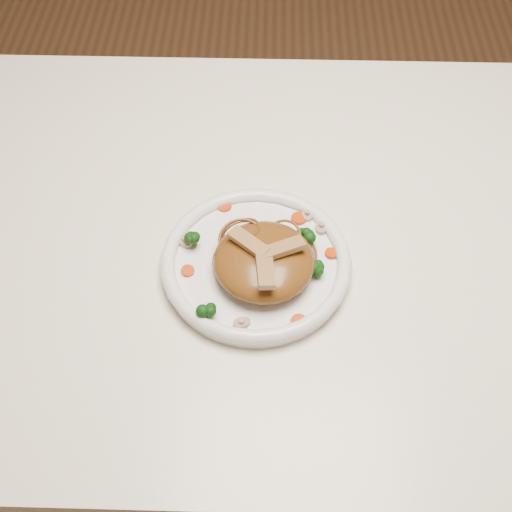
{
  "coord_description": "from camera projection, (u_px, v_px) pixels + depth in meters",
  "views": [
    {
      "loc": [
        -0.08,
        -0.62,
        1.49
      ],
      "look_at": [
        -0.1,
        -0.07,
        0.78
      ],
      "focal_mm": 46.77,
      "sensor_mm": 36.0,
      "label": 1
    }
  ],
  "objects": [
    {
      "name": "broccoli_1",
      "position": [
        192.0,
        238.0,
        0.91
      ],
      "size": [
        0.03,
        0.03,
        0.03
      ],
      "primitive_type": null,
      "rotation": [
        0.0,
        0.0,
        -0.28
      ],
      "color": "#0F450E",
      "rests_on": "plate"
    },
    {
      "name": "carrot_0",
      "position": [
        299.0,
        218.0,
        0.95
      ],
      "size": [
        0.03,
        0.03,
        0.0
      ],
      "primitive_type": "cylinder",
      "rotation": [
        0.0,
        0.0,
        -0.29
      ],
      "color": "#BC3806",
      "rests_on": "plate"
    },
    {
      "name": "mushroom_2",
      "position": [
        185.0,
        241.0,
        0.93
      ],
      "size": [
        0.04,
        0.04,
        0.01
      ],
      "primitive_type": "cylinder",
      "rotation": [
        0.0,
        0.0,
        -0.82
      ],
      "color": "#C3AE92",
      "rests_on": "plate"
    },
    {
      "name": "mushroom_1",
      "position": [
        322.0,
        227.0,
        0.94
      ],
      "size": [
        0.03,
        0.03,
        0.01
      ],
      "primitive_type": "cylinder",
      "rotation": [
        0.0,
        0.0,
        1.43
      ],
      "color": "#C3AE92",
      "rests_on": "plate"
    },
    {
      "name": "table",
      "position": [
        319.0,
        271.0,
        1.04
      ],
      "size": [
        1.2,
        0.8,
        0.75
      ],
      "color": "white",
      "rests_on": "ground"
    },
    {
      "name": "carrot_3",
      "position": [
        224.0,
        206.0,
        0.97
      ],
      "size": [
        0.03,
        0.03,
        0.0
      ],
      "primitive_type": "cylinder",
      "rotation": [
        0.0,
        0.0,
        0.41
      ],
      "color": "#BC3806",
      "rests_on": "plate"
    },
    {
      "name": "carrot_2",
      "position": [
        332.0,
        253.0,
        0.91
      ],
      "size": [
        0.02,
        0.02,
        0.0
      ],
      "primitive_type": "cylinder",
      "rotation": [
        0.0,
        0.0,
        -0.28
      ],
      "color": "#BC3806",
      "rests_on": "plate"
    },
    {
      "name": "carrot_4",
      "position": [
        299.0,
        322.0,
        0.85
      ],
      "size": [
        0.02,
        0.02,
        0.0
      ],
      "primitive_type": "cylinder",
      "rotation": [
        0.0,
        0.0,
        -0.19
      ],
      "color": "#BC3806",
      "rests_on": "plate"
    },
    {
      "name": "plate",
      "position": [
        256.0,
        266.0,
        0.91
      ],
      "size": [
        0.28,
        0.28,
        0.02
      ],
      "primitive_type": "cylinder",
      "rotation": [
        0.0,
        0.0,
        -0.08
      ],
      "color": "white",
      "rests_on": "table"
    },
    {
      "name": "broccoli_3",
      "position": [
        317.0,
        268.0,
        0.88
      ],
      "size": [
        0.03,
        0.03,
        0.03
      ],
      "primitive_type": null,
      "rotation": [
        0.0,
        0.0,
        0.41
      ],
      "color": "#0F450E",
      "rests_on": "plate"
    },
    {
      "name": "ground",
      "position": [
        298.0,
        434.0,
        1.56
      ],
      "size": [
        4.0,
        4.0,
        0.0
      ],
      "primitive_type": "plane",
      "color": "brown",
      "rests_on": "ground"
    },
    {
      "name": "broccoli_2",
      "position": [
        207.0,
        310.0,
        0.84
      ],
      "size": [
        0.03,
        0.03,
        0.03
      ],
      "primitive_type": null,
      "rotation": [
        0.0,
        0.0,
        -0.28
      ],
      "color": "#0F450E",
      "rests_on": "plate"
    },
    {
      "name": "chicken_a",
      "position": [
        282.0,
        249.0,
        0.86
      ],
      "size": [
        0.06,
        0.04,
        0.01
      ],
      "primitive_type": "cube",
      "rotation": [
        0.0,
        0.0,
        0.41
      ],
      "color": "tan",
      "rests_on": "noodle_mound"
    },
    {
      "name": "chicken_c",
      "position": [
        265.0,
        267.0,
        0.84
      ],
      "size": [
        0.03,
        0.07,
        0.01
      ],
      "primitive_type": "cube",
      "rotation": [
        0.0,
        0.0,
        4.81
      ],
      "color": "tan",
      "rests_on": "noodle_mound"
    },
    {
      "name": "mushroom_3",
      "position": [
        307.0,
        215.0,
        0.96
      ],
      "size": [
        0.02,
        0.02,
        0.01
      ],
      "primitive_type": "cylinder",
      "rotation": [
        0.0,
        0.0,
        1.68
      ],
      "color": "#C3AE92",
      "rests_on": "plate"
    },
    {
      "name": "mushroom_0",
      "position": [
        242.0,
        323.0,
        0.85
      ],
      "size": [
        0.03,
        0.03,
        0.01
      ],
      "primitive_type": "cylinder",
      "rotation": [
        0.0,
        0.0,
        0.4
      ],
      "color": "#C3AE92",
      "rests_on": "plate"
    },
    {
      "name": "broccoli_0",
      "position": [
        306.0,
        235.0,
        0.92
      ],
      "size": [
        0.03,
        0.03,
        0.03
      ],
      "primitive_type": null,
      "rotation": [
        0.0,
        0.0,
        -0.34
      ],
      "color": "#0F450E",
      "rests_on": "plate"
    },
    {
      "name": "carrot_1",
      "position": [
        188.0,
        271.0,
        0.9
      ],
      "size": [
        0.02,
        0.02,
        0.0
      ],
      "primitive_type": "cylinder",
      "rotation": [
        0.0,
        0.0,
        -0.24
      ],
      "color": "#BC3806",
      "rests_on": "plate"
    },
    {
      "name": "noodle_mound",
      "position": [
        264.0,
        261.0,
        0.88
      ],
      "size": [
        0.17,
        0.17,
        0.04
      ],
      "primitive_type": "ellipsoid",
      "rotation": [
        0.0,
        0.0,
        0.28
      ],
      "color": "brown",
      "rests_on": "plate"
    },
    {
      "name": "chicken_b",
      "position": [
        249.0,
        242.0,
        0.86
      ],
      "size": [
        0.06,
        0.05,
        0.01
      ],
      "primitive_type": "cube",
      "rotation": [
        0.0,
        0.0,
        2.41
      ],
      "color": "tan",
      "rests_on": "noodle_mound"
    }
  ]
}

